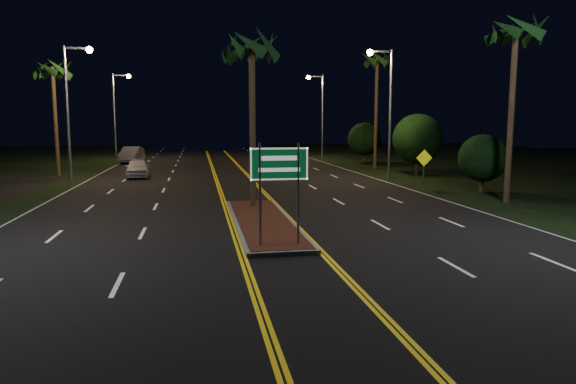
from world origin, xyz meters
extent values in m
plane|color=black|center=(0.00, 0.00, 0.00)|extent=(120.00, 120.00, 0.00)
cube|color=gray|center=(0.00, 7.00, 0.07)|extent=(2.25, 10.25, 0.15)
cube|color=#592819|center=(0.00, 7.00, 0.16)|extent=(2.00, 10.00, 0.02)
cylinder|color=gray|center=(-0.60, 2.80, 1.75)|extent=(0.08, 0.08, 3.20)
cylinder|color=gray|center=(0.60, 2.80, 1.75)|extent=(0.08, 0.08, 3.20)
cube|color=#07471E|center=(0.00, 2.80, 2.70)|extent=(1.80, 0.04, 1.00)
cube|color=white|center=(0.00, 2.77, 2.70)|extent=(1.80, 0.01, 1.00)
cylinder|color=gray|center=(-11.00, 24.00, 4.50)|extent=(0.18, 0.18, 9.00)
cube|color=gray|center=(-10.20, 24.00, 8.85)|extent=(1.60, 0.12, 0.12)
sphere|color=#F0B66C|center=(-9.40, 24.00, 8.75)|extent=(0.44, 0.44, 0.44)
cylinder|color=gray|center=(-11.00, 44.00, 4.50)|extent=(0.18, 0.18, 9.00)
cube|color=gray|center=(-10.20, 44.00, 8.85)|extent=(1.60, 0.12, 0.12)
sphere|color=#F0B66C|center=(-9.40, 44.00, 8.75)|extent=(0.44, 0.44, 0.44)
cylinder|color=gray|center=(11.00, 22.00, 4.50)|extent=(0.18, 0.18, 9.00)
cube|color=gray|center=(10.20, 22.00, 8.85)|extent=(1.60, 0.12, 0.12)
sphere|color=#F0B66C|center=(9.40, 22.00, 8.75)|extent=(0.44, 0.44, 0.44)
cylinder|color=gray|center=(11.00, 42.00, 4.50)|extent=(0.18, 0.18, 9.00)
cube|color=gray|center=(10.20, 42.00, 8.85)|extent=(1.60, 0.12, 0.12)
sphere|color=#F0B66C|center=(9.40, 42.00, 8.75)|extent=(0.44, 0.44, 0.44)
cylinder|color=#382819|center=(0.00, 10.50, 3.75)|extent=(0.28, 0.28, 7.50)
cylinder|color=#382819|center=(-12.80, 28.00, 4.00)|extent=(0.28, 0.28, 8.00)
cylinder|color=#382819|center=(12.50, 10.00, 4.25)|extent=(0.28, 0.28, 8.50)
cylinder|color=#382819|center=(12.80, 30.00, 4.75)|extent=(0.28, 0.28, 9.50)
cylinder|color=#382819|center=(13.50, 14.00, 0.45)|extent=(0.24, 0.24, 0.90)
sphere|color=black|center=(13.50, 14.00, 1.95)|extent=(2.70, 2.70, 2.70)
cylinder|color=#382819|center=(14.00, 24.00, 0.63)|extent=(0.24, 0.24, 1.26)
sphere|color=black|center=(14.00, 24.00, 2.73)|extent=(3.78, 3.78, 3.78)
cylinder|color=#382819|center=(13.80, 36.00, 0.54)|extent=(0.24, 0.24, 1.08)
sphere|color=black|center=(13.80, 36.00, 2.34)|extent=(3.24, 3.24, 3.24)
imported|color=silver|center=(-6.80, 25.71, 0.80)|extent=(2.41, 4.92, 1.59)
imported|color=#989AA1|center=(-8.95, 40.18, 0.91)|extent=(2.94, 5.71, 1.83)
cylinder|color=gray|center=(10.80, 15.83, 1.03)|extent=(0.07, 0.07, 2.06)
cube|color=#D1D00B|center=(10.80, 15.81, 1.87)|extent=(0.99, 0.04, 0.99)
camera|label=1|loc=(-2.47, -12.77, 3.97)|focal=32.00mm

